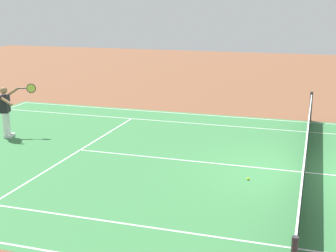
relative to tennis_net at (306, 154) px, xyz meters
name	(u,v)px	position (x,y,z in m)	size (l,w,h in m)	color
ground_plane	(304,172)	(0.00, 0.00, -0.49)	(60.00, 60.00, 0.00)	brown
court_slab	(304,172)	(0.00, 0.00, -0.49)	(24.20, 11.40, 0.00)	#387A42
court_line_markings	(304,172)	(0.00, 0.00, -0.49)	(23.85, 11.05, 0.01)	white
tennis_net	(306,154)	(0.00, 0.00, 0.00)	(0.10, 11.70, 1.08)	#2D2D33
tennis_player_near	(6,109)	(9.29, -0.60, 0.44)	(0.97, 0.88, 1.70)	white
tennis_ball	(248,179)	(1.30, 0.98, -0.46)	(0.07, 0.07, 0.07)	#CCE01E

